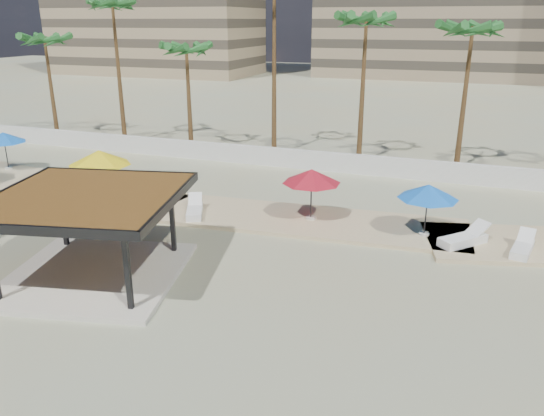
{
  "coord_description": "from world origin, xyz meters",
  "views": [
    {
      "loc": [
        9.08,
        -14.86,
        8.8
      ],
      "look_at": [
        1.99,
        4.71,
        1.4
      ],
      "focal_mm": 35.0,
      "sensor_mm": 36.0,
      "label": 1
    }
  ],
  "objects_px": {
    "umbrella_c": "(312,176)",
    "lounger_b": "(522,248)",
    "umbrella_a": "(3,138)",
    "pavilion_central": "(90,228)",
    "lounger_d": "(464,239)",
    "lounger_a": "(195,211)"
  },
  "relations": [
    {
      "from": "lounger_b",
      "to": "lounger_d",
      "type": "relative_size",
      "value": 0.97
    },
    {
      "from": "umbrella_c",
      "to": "pavilion_central",
      "type": "bearing_deg",
      "value": -126.45
    },
    {
      "from": "pavilion_central",
      "to": "lounger_d",
      "type": "xyz_separation_m",
      "value": [
        12.5,
        7.25,
        -1.51
      ]
    },
    {
      "from": "pavilion_central",
      "to": "lounger_b",
      "type": "relative_size",
      "value": 3.66
    },
    {
      "from": "lounger_a",
      "to": "lounger_d",
      "type": "height_order",
      "value": "lounger_d"
    },
    {
      "from": "pavilion_central",
      "to": "lounger_d",
      "type": "bearing_deg",
      "value": 17.63
    },
    {
      "from": "umbrella_a",
      "to": "lounger_b",
      "type": "relative_size",
      "value": 1.63
    },
    {
      "from": "lounger_b",
      "to": "lounger_d",
      "type": "bearing_deg",
      "value": 100.77
    },
    {
      "from": "pavilion_central",
      "to": "umbrella_a",
      "type": "bearing_deg",
      "value": 132.05
    },
    {
      "from": "umbrella_c",
      "to": "lounger_b",
      "type": "xyz_separation_m",
      "value": [
        8.84,
        -0.76,
        -1.86
      ]
    },
    {
      "from": "pavilion_central",
      "to": "umbrella_c",
      "type": "bearing_deg",
      "value": 41.08
    },
    {
      "from": "umbrella_c",
      "to": "lounger_a",
      "type": "xyz_separation_m",
      "value": [
        -5.28,
        -1.29,
        -1.84
      ]
    },
    {
      "from": "lounger_b",
      "to": "lounger_a",
      "type": "bearing_deg",
      "value": 105.33
    },
    {
      "from": "lounger_d",
      "to": "pavilion_central",
      "type": "bearing_deg",
      "value": 163.18
    },
    {
      "from": "pavilion_central",
      "to": "lounger_d",
      "type": "height_order",
      "value": "pavilion_central"
    },
    {
      "from": "umbrella_a",
      "to": "umbrella_c",
      "type": "height_order",
      "value": "umbrella_c"
    },
    {
      "from": "pavilion_central",
      "to": "umbrella_a",
      "type": "xyz_separation_m",
      "value": [
        -14.0,
        9.98,
        0.23
      ]
    },
    {
      "from": "umbrella_c",
      "to": "umbrella_a",
      "type": "bearing_deg",
      "value": 174.07
    },
    {
      "from": "pavilion_central",
      "to": "lounger_a",
      "type": "bearing_deg",
      "value": 72.6
    },
    {
      "from": "lounger_b",
      "to": "umbrella_a",
      "type": "bearing_deg",
      "value": 97.54
    },
    {
      "from": "umbrella_a",
      "to": "umbrella_c",
      "type": "bearing_deg",
      "value": -5.93
    },
    {
      "from": "lounger_a",
      "to": "lounger_d",
      "type": "relative_size",
      "value": 1.03
    }
  ]
}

